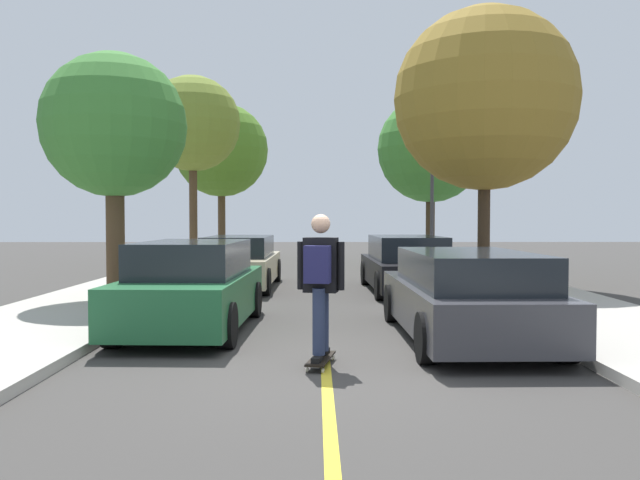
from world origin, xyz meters
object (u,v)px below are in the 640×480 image
at_px(street_tree_left_nearest, 114,127).
at_px(street_tree_right_near, 431,150).
at_px(street_tree_left_near, 193,124).
at_px(skateboarder, 320,277).
at_px(skateboard, 321,359).
at_px(street_tree_right_nearest, 485,100).
at_px(parked_car_left_near, 239,263).
at_px(streetlamp, 432,170).
at_px(fire_hydrant, 467,272).
at_px(parked_car_left_nearest, 193,287).
at_px(parked_car_right_nearest, 466,295).
at_px(parked_car_right_near, 406,264).
at_px(street_tree_left_far, 221,150).

distance_m(street_tree_left_nearest, street_tree_right_near, 14.02).
distance_m(street_tree_left_near, skateboarder, 14.92).
bearing_deg(skateboard, street_tree_right_nearest, 64.06).
relative_size(parked_car_left_near, streetlamp, 0.81).
bearing_deg(fire_hydrant, street_tree_left_nearest, -162.61).
bearing_deg(street_tree_right_near, skateboard, -104.52).
height_order(parked_car_left_nearest, fire_hydrant, parked_car_left_nearest).
distance_m(parked_car_right_nearest, streetlamp, 12.84).
height_order(parked_car_right_near, street_tree_left_far, street_tree_left_far).
bearing_deg(street_tree_left_far, street_tree_right_nearest, -53.37).
xyz_separation_m(street_tree_left_nearest, streetlamp, (8.07, 8.63, -0.22)).
distance_m(parked_car_left_nearest, street_tree_right_near, 15.90).
xyz_separation_m(street_tree_left_near, skateboarder, (4.17, -13.81, -3.84)).
bearing_deg(street_tree_right_nearest, skateboard, -115.94).
xyz_separation_m(parked_car_right_nearest, street_tree_right_nearest, (2.15, 7.18, 4.18)).
relative_size(parked_car_right_near, streetlamp, 0.81).
relative_size(skateboard, skateboarder, 0.50).
bearing_deg(street_tree_right_near, parked_car_right_near, -103.76).
distance_m(parked_car_right_nearest, street_tree_left_far, 20.03).
distance_m(street_tree_left_near, skateboard, 15.18).
distance_m(street_tree_left_far, skateboarder, 20.99).
bearing_deg(street_tree_right_near, street_tree_left_far, 156.77).
height_order(parked_car_left_nearest, skateboarder, skateboarder).
bearing_deg(parked_car_left_nearest, fire_hydrant, 43.69).
bearing_deg(streetlamp, street_tree_left_nearest, -133.08).
relative_size(parked_car_right_nearest, street_tree_left_near, 0.72).
bearing_deg(street_tree_left_far, parked_car_left_near, -79.46).
height_order(street_tree_left_near, fire_hydrant, street_tree_left_near).
height_order(street_tree_right_nearest, skateboarder, street_tree_right_nearest).
xyz_separation_m(street_tree_left_far, skateboard, (4.17, -20.21, -4.65)).
distance_m(fire_hydrant, skateboarder, 8.73).
distance_m(parked_car_right_nearest, street_tree_right_nearest, 8.58).
xyz_separation_m(parked_car_left_near, parked_car_right_nearest, (4.17, -7.02, 0.01)).
distance_m(parked_car_left_near, street_tree_right_nearest, 7.58).
height_order(streetlamp, skateboarder, streetlamp).
relative_size(street_tree_left_far, streetlamp, 1.15).
distance_m(parked_car_left_nearest, fire_hydrant, 7.84).
relative_size(parked_car_right_nearest, skateboarder, 2.67).
xyz_separation_m(street_tree_left_nearest, fire_hydrant, (7.82, 2.45, -3.17)).
bearing_deg(skateboarder, parked_car_left_nearest, 128.96).
relative_size(parked_car_left_near, street_tree_left_near, 0.73).
relative_size(parked_car_right_near, street_tree_left_nearest, 0.94).
relative_size(street_tree_left_nearest, street_tree_right_nearest, 0.71).
relative_size(street_tree_right_near, fire_hydrant, 8.96).
height_order(street_tree_right_nearest, streetlamp, street_tree_right_nearest).
bearing_deg(parked_car_right_nearest, parked_car_left_nearest, 168.97).
relative_size(parked_car_left_near, street_tree_right_near, 0.75).
height_order(street_tree_right_nearest, skateboard, street_tree_right_nearest).
relative_size(parked_car_left_near, parked_car_right_nearest, 1.01).
bearing_deg(skateboard, skateboarder, -101.71).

